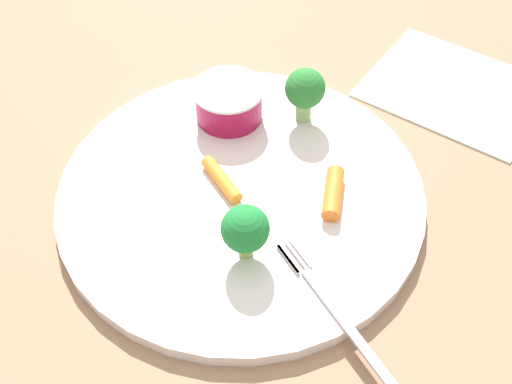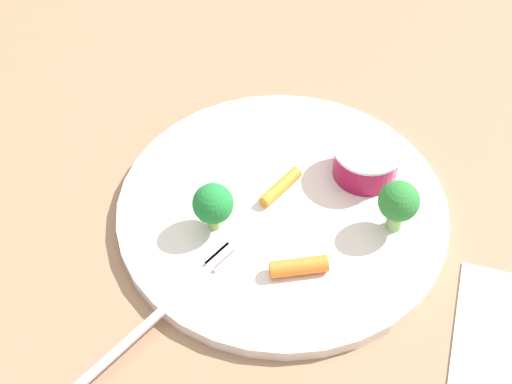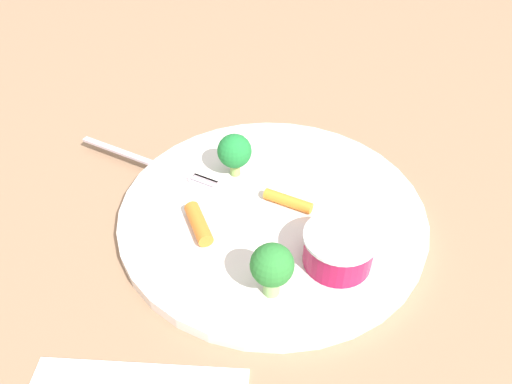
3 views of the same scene
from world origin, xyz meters
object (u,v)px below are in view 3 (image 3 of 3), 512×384
object	(u,v)px
plate	(272,213)
broccoli_floret_0	(235,152)
sauce_cup	(339,249)
carrot_stick_1	(288,201)
carrot_stick_0	(199,224)
broccoli_floret_1	(272,267)
fork	(149,162)

from	to	relation	value
plate	broccoli_floret_0	distance (m)	0.07
plate	sauce_cup	size ratio (longest dim) A/B	4.76
sauce_cup	carrot_stick_1	world-z (taller)	sauce_cup
carrot_stick_0	carrot_stick_1	distance (m)	0.09
sauce_cup	carrot_stick_1	size ratio (longest dim) A/B	1.27
sauce_cup	broccoli_floret_1	xyz separation A→B (m)	(0.06, -0.03, 0.02)
broccoli_floret_1	carrot_stick_0	bearing A→B (deg)	-105.41
carrot_stick_0	fork	xyz separation A→B (m)	(-0.05, -0.10, -0.01)
carrot_stick_0	fork	size ratio (longest dim) A/B	0.27
sauce_cup	broccoli_floret_1	world-z (taller)	broccoli_floret_1
carrot_stick_0	fork	distance (m)	0.11
broccoli_floret_1	carrot_stick_1	size ratio (longest dim) A/B	1.05
broccoli_floret_1	fork	world-z (taller)	broccoli_floret_1
carrot_stick_1	carrot_stick_0	bearing A→B (deg)	-36.69
sauce_cup	fork	xyz separation A→B (m)	(-0.02, -0.23, -0.01)
sauce_cup	carrot_stick_0	xyz separation A→B (m)	(0.03, -0.12, -0.01)
broccoli_floret_1	carrot_stick_0	distance (m)	0.10
broccoli_floret_0	fork	xyz separation A→B (m)	(0.03, -0.09, -0.03)
plate	broccoli_floret_1	distance (m)	0.10
broccoli_floret_1	carrot_stick_1	distance (m)	0.11
broccoli_floret_1	carrot_stick_0	size ratio (longest dim) A/B	1.08
broccoli_floret_0	sauce_cup	bearing A→B (deg)	69.72
plate	sauce_cup	distance (m)	0.09
plate	broccoli_floret_0	size ratio (longest dim) A/B	6.23
broccoli_floret_0	fork	bearing A→B (deg)	-68.56
carrot_stick_1	broccoli_floret_0	bearing A→B (deg)	-100.05
carrot_stick_1	fork	bearing A→B (deg)	-81.98
fork	carrot_stick_0	bearing A→B (deg)	64.68
plate	sauce_cup	xyz separation A→B (m)	(0.03, 0.08, 0.02)
plate	carrot_stick_0	world-z (taller)	carrot_stick_0
carrot_stick_1	fork	xyz separation A→B (m)	(0.02, -0.16, -0.00)
plate	fork	world-z (taller)	fork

